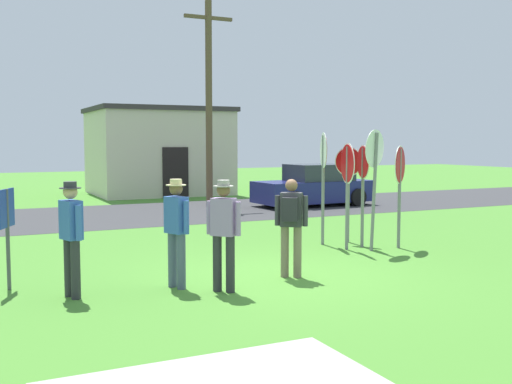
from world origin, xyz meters
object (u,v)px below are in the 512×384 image
info_panel_leftmost (7,221)px  utility_pole (209,100)px  stop_sign_tallest (323,168)px  person_in_blue (224,229)px  stop_sign_leaning_right (347,176)px  stop_sign_low_front (363,178)px  person_in_teal (71,232)px  stop_sign_leaning_left (400,178)px  stop_sign_rear_right (374,168)px  stop_sign_nearest (348,178)px  person_holding_notes (291,221)px  person_near_signs (176,227)px  parked_car_on_street (315,187)px

info_panel_leftmost → utility_pole: bearing=54.4°
stop_sign_tallest → person_in_blue: bearing=-140.4°
stop_sign_leaning_right → stop_sign_low_front: bearing=16.2°
person_in_teal → stop_sign_leaning_left: bearing=10.3°
stop_sign_rear_right → person_in_teal: stop_sign_rear_right is taller
stop_sign_tallest → stop_sign_nearest: 0.74m
stop_sign_nearest → person_in_teal: stop_sign_nearest is taller
stop_sign_tallest → stop_sign_leaning_left: 1.69m
person_in_teal → person_holding_notes: 3.60m
stop_sign_tallest → person_in_blue: stop_sign_tallest is taller
stop_sign_rear_right → stop_sign_nearest: (0.16, 1.19, -0.29)m
stop_sign_tallest → stop_sign_leaning_left: (1.25, -1.12, -0.20)m
utility_pole → person_in_teal: utility_pole is taller
utility_pole → stop_sign_low_front: utility_pole is taller
stop_sign_leaning_left → person_near_signs: bearing=-165.9°
utility_pole → stop_sign_nearest: size_ratio=3.31×
stop_sign_low_front → person_near_signs: bearing=-159.2°
stop_sign_low_front → person_in_teal: size_ratio=1.30×
stop_sign_tallest → stop_sign_rear_right: bearing=-65.6°
parked_car_on_street → stop_sign_leaning_left: (-2.97, -8.46, 0.85)m
person_near_signs → stop_sign_leaning_left: bearing=14.1°
utility_pole → person_in_blue: size_ratio=4.21×
stop_sign_rear_right → person_in_blue: 4.70m
stop_sign_nearest → info_panel_leftmost: bearing=-168.5°
parked_car_on_street → person_in_blue: (-7.92, -10.40, 0.30)m
parked_car_on_street → stop_sign_rear_right: (-3.69, -8.51, 1.09)m
stop_sign_tallest → stop_sign_leaning_right: (0.10, -0.80, -0.16)m
parked_car_on_street → person_in_blue: size_ratio=2.53×
person_holding_notes → info_panel_leftmost: 4.57m
stop_sign_leaning_left → person_in_teal: bearing=-169.7°
person_in_teal → info_panel_leftmost: bearing=131.5°
stop_sign_low_front → info_panel_leftmost: size_ratio=1.42×
stop_sign_leaning_left → person_in_teal: size_ratio=1.29×
parked_car_on_street → person_in_teal: bearing=-136.0°
stop_sign_rear_right → stop_sign_leaning_right: size_ratio=1.12×
parked_car_on_street → person_holding_notes: 11.91m
stop_sign_tallest → person_holding_notes: size_ratio=1.50×
person_near_signs → info_panel_leftmost: 2.63m
info_panel_leftmost → stop_sign_tallest: bearing=12.5°
stop_sign_nearest → stop_sign_leaning_left: (0.56, -1.14, 0.06)m
person_near_signs → stop_sign_low_front: bearing=20.8°
utility_pole → stop_sign_leaning_right: 9.96m
parked_car_on_street → person_near_signs: bearing=-130.8°
utility_pole → stop_sign_tallest: 9.16m
person_holding_notes → stop_sign_leaning_left: bearing=23.2°
stop_sign_leaning_right → info_panel_leftmost: stop_sign_leaning_right is taller
utility_pole → person_holding_notes: size_ratio=4.32×
info_panel_leftmost → stop_sign_leaning_left: bearing=2.6°
parked_car_on_street → person_holding_notes: bearing=-123.1°
stop_sign_leaning_right → person_near_signs: bearing=-158.7°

